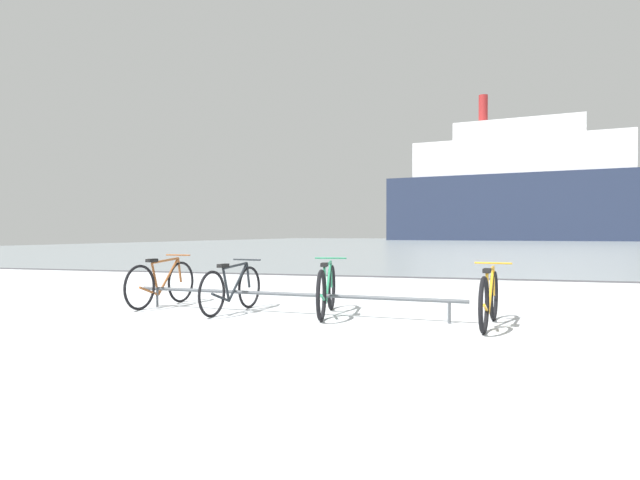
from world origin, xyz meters
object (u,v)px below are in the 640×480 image
bicycle_0 (162,283)px  bicycle_2 (327,290)px  bicycle_3 (489,298)px  ferry_ship (523,190)px  bicycle_1 (232,289)px

bicycle_0 → bicycle_2: (2.70, -0.20, -0.01)m
bicycle_3 → ferry_ship: bearing=85.7°
bicycle_1 → bicycle_2: size_ratio=0.93×
bicycle_2 → ferry_ship: 86.38m
bicycle_1 → ferry_ship: bearing=83.4°
bicycle_0 → bicycle_1: bicycle_0 is taller
bicycle_2 → ferry_ship: size_ratio=0.04×
bicycle_0 → ferry_ship: ferry_ship is taller
bicycle_3 → ferry_ship: (6.40, 85.98, 7.59)m
bicycle_0 → bicycle_1: bearing=-13.6°
bicycle_0 → bicycle_3: (4.83, -0.56, -0.01)m
bicycle_1 → ferry_ship: size_ratio=0.04×
bicycle_2 → bicycle_3: bicycle_2 is taller
bicycle_0 → ferry_ship: bearing=82.5°
ferry_ship → bicycle_1: bearing=-96.6°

